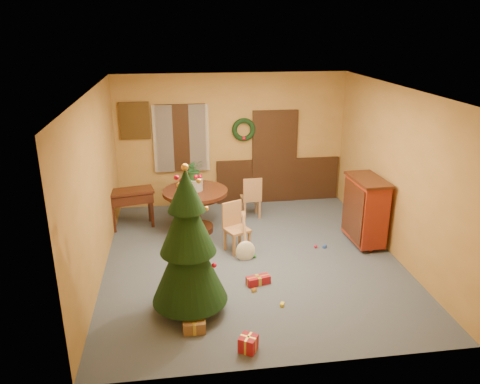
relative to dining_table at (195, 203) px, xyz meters
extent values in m
plane|color=#3C4557|center=(0.90, -1.28, -0.60)|extent=(5.50, 5.50, 0.00)
plane|color=silver|center=(0.90, -1.28, 2.30)|extent=(5.50, 5.50, 0.00)
plane|color=olive|center=(0.90, 1.47, 0.85)|extent=(5.00, 0.00, 5.00)
plane|color=olive|center=(0.90, -4.03, 0.85)|extent=(5.00, 0.00, 5.00)
plane|color=olive|center=(-1.60, -1.28, 0.85)|extent=(0.00, 5.50, 5.50)
plane|color=olive|center=(3.40, -1.28, 0.85)|extent=(0.00, 5.50, 5.50)
cube|color=black|center=(1.95, 1.43, -0.10)|extent=(2.80, 0.06, 1.00)
cube|color=black|center=(1.85, 1.42, 0.45)|extent=(1.00, 0.08, 2.10)
cube|color=white|center=(1.85, 1.45, 0.40)|extent=(0.80, 0.03, 1.90)
cube|color=black|center=(-0.20, 1.42, 0.95)|extent=(1.05, 0.08, 1.45)
cube|color=white|center=(-0.20, 1.45, 0.95)|extent=(0.88, 0.03, 1.25)
cube|color=white|center=(-0.58, 1.37, 0.95)|extent=(0.42, 0.02, 1.45)
cube|color=white|center=(0.18, 1.37, 0.95)|extent=(0.42, 0.02, 1.45)
torus|color=black|center=(1.15, 1.39, 1.10)|extent=(0.51, 0.11, 0.51)
cube|color=#4C3819|center=(-1.15, 1.43, 1.35)|extent=(0.62, 0.05, 0.78)
cube|color=gray|center=(-1.15, 1.46, 1.35)|extent=(0.48, 0.02, 0.62)
cylinder|color=black|center=(0.00, 0.00, 0.22)|extent=(1.25, 1.25, 0.07)
cylinder|color=black|center=(0.00, 0.00, 0.16)|extent=(1.12, 1.12, 0.04)
cylinder|color=black|center=(0.00, 0.00, -0.18)|extent=(0.20, 0.20, 0.69)
cylinder|color=black|center=(0.00, 0.00, -0.55)|extent=(0.67, 0.67, 0.11)
cylinder|color=slate|center=(0.00, 0.00, 0.37)|extent=(0.30, 0.30, 0.22)
imported|color=#1E4C23|center=(0.00, 0.00, 0.68)|extent=(0.36, 0.31, 0.40)
cube|color=#A67442|center=(0.68, -0.96, -0.19)|extent=(0.51, 0.51, 0.05)
cube|color=#A67442|center=(0.61, -0.80, 0.06)|extent=(0.37, 0.19, 0.46)
cube|color=#A67442|center=(0.76, -0.75, -0.40)|extent=(0.05, 0.05, 0.40)
cube|color=#A67442|center=(0.47, -0.88, -0.40)|extent=(0.05, 0.05, 0.40)
cube|color=#A67442|center=(0.89, -1.04, -0.40)|extent=(0.05, 0.05, 0.40)
cube|color=#A67442|center=(0.60, -1.17, -0.40)|extent=(0.05, 0.05, 0.40)
cube|color=#A67442|center=(1.18, 0.59, -0.18)|extent=(0.41, 0.41, 0.05)
cube|color=#A67442|center=(1.19, 0.42, 0.07)|extent=(0.39, 0.06, 0.46)
cube|color=#A67442|center=(1.03, 0.43, -0.40)|extent=(0.04, 0.04, 0.40)
cube|color=#A67442|center=(1.35, 0.44, -0.40)|extent=(0.04, 0.04, 0.40)
cube|color=#A67442|center=(1.02, 0.74, -0.40)|extent=(0.04, 0.04, 0.40)
cube|color=#A67442|center=(1.33, 0.76, -0.40)|extent=(0.04, 0.04, 0.40)
cylinder|color=black|center=(-0.07, 0.77, -0.24)|extent=(0.09, 0.09, 0.72)
cylinder|color=black|center=(-0.07, 0.77, 0.13)|extent=(0.29, 0.29, 0.03)
imported|color=#19471E|center=(-0.07, 0.77, 0.34)|extent=(0.23, 0.19, 0.39)
cylinder|color=#382111|center=(-0.22, -2.71, -0.49)|extent=(0.14, 0.14, 0.23)
cone|color=black|center=(-0.22, -2.71, 0.22)|extent=(1.06, 1.06, 1.25)
cone|color=black|center=(-0.22, -2.71, 0.80)|extent=(0.77, 0.77, 0.92)
cone|color=black|center=(-0.22, -2.71, 1.23)|extent=(0.50, 0.50, 0.58)
sphere|color=gold|center=(-0.22, -2.71, 1.54)|extent=(0.10, 0.10, 0.10)
cube|color=black|center=(-1.25, 0.40, 0.16)|extent=(0.95, 0.61, 0.05)
cube|color=black|center=(-1.25, 0.40, 0.02)|extent=(0.89, 0.56, 0.19)
cube|color=black|center=(-1.63, 0.40, -0.24)|extent=(0.12, 0.32, 0.73)
cube|color=black|center=(-0.88, 0.40, -0.24)|extent=(0.12, 0.32, 0.73)
cube|color=#61140B|center=(3.05, -0.95, 0.05)|extent=(0.51, 0.95, 1.16)
cube|color=black|center=(3.05, -0.95, 0.65)|extent=(0.57, 1.01, 0.05)
cylinder|color=black|center=(3.05, -1.34, -0.56)|extent=(0.07, 0.07, 0.08)
cylinder|color=black|center=(3.05, -0.56, -0.56)|extent=(0.07, 0.07, 0.08)
cube|color=brown|center=(-0.19, -3.19, -0.52)|extent=(0.30, 0.22, 0.16)
cube|color=gold|center=(-0.19, -3.19, -0.52)|extent=(0.30, 0.03, 0.16)
cube|color=gold|center=(-0.19, -3.19, -0.52)|extent=(0.04, 0.22, 0.16)
cube|color=maroon|center=(0.46, -3.68, -0.50)|extent=(0.28, 0.28, 0.20)
cube|color=gold|center=(0.46, -3.68, -0.50)|extent=(0.19, 0.13, 0.21)
cube|color=gold|center=(0.46, -3.68, -0.50)|extent=(0.13, 0.19, 0.21)
cube|color=brown|center=(-0.39, -1.93, -0.53)|extent=(0.33, 0.29, 0.15)
cube|color=gold|center=(-0.39, -1.93, -0.53)|extent=(0.26, 0.15, 0.15)
cube|color=gold|center=(-0.39, -1.93, -0.53)|extent=(0.12, 0.19, 0.15)
cube|color=maroon|center=(0.86, -2.13, -0.54)|extent=(0.40, 0.24, 0.13)
cube|color=gold|center=(0.86, -2.13, -0.54)|extent=(0.37, 0.11, 0.13)
cube|color=gold|center=(0.86, -2.13, -0.54)|extent=(0.09, 0.16, 0.13)
cube|color=#294DB1|center=(2.29, -1.06, -0.58)|extent=(0.09, 0.09, 0.05)
sphere|color=green|center=(0.95, -1.26, -0.57)|extent=(0.06, 0.06, 0.06)
cube|color=yellow|center=(1.10, -2.78, -0.58)|extent=(0.08, 0.09, 0.05)
sphere|color=red|center=(2.12, -1.05, -0.57)|extent=(0.06, 0.06, 0.06)
cube|color=gold|center=(0.76, -2.35, -0.58)|extent=(0.09, 0.09, 0.05)
camera|label=1|loc=(-0.32, -8.46, 3.27)|focal=35.00mm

